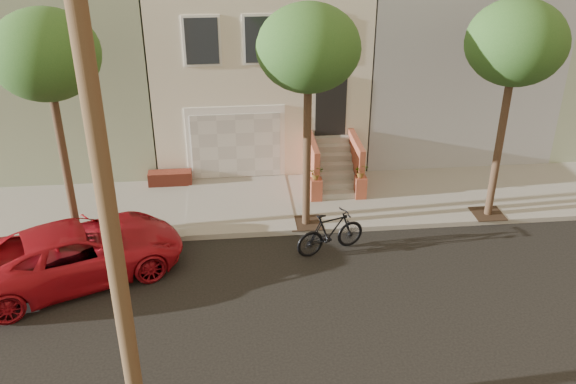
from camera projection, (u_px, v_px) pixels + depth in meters
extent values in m
plane|color=black|center=(285.00, 313.00, 14.71)|extent=(90.00, 90.00, 0.00)
cube|color=gray|center=(268.00, 204.00, 19.40)|extent=(40.00, 3.70, 0.15)
cube|color=beige|center=(255.00, 43.00, 22.93)|extent=(7.00, 8.00, 7.00)
cube|color=gray|center=(66.00, 48.00, 22.32)|extent=(6.50, 8.00, 7.00)
cube|color=#989BA0|center=(435.00, 39.00, 23.54)|extent=(6.50, 8.00, 7.00)
cube|color=white|center=(236.00, 142.00, 20.37)|extent=(3.20, 0.12, 2.50)
cube|color=beige|center=(236.00, 146.00, 20.36)|extent=(2.90, 0.06, 2.20)
cube|color=gray|center=(239.00, 203.00, 19.28)|extent=(3.20, 3.70, 0.02)
cube|color=brown|center=(170.00, 178.00, 20.36)|extent=(1.40, 0.45, 0.44)
cube|color=black|center=(331.00, 106.00, 20.07)|extent=(1.00, 0.06, 2.00)
cube|color=#3F4751|center=(202.00, 41.00, 18.70)|extent=(1.00, 0.06, 1.40)
cube|color=white|center=(202.00, 41.00, 18.72)|extent=(1.15, 0.05, 1.55)
cube|color=#3F4751|center=(262.00, 40.00, 18.87)|extent=(1.00, 0.06, 1.40)
cube|color=white|center=(261.00, 40.00, 18.88)|extent=(1.15, 0.05, 1.55)
cube|color=#3F4751|center=(320.00, 38.00, 19.03)|extent=(1.00, 0.06, 1.40)
cube|color=white|center=(320.00, 38.00, 19.05)|extent=(1.15, 0.05, 1.55)
cube|color=gray|center=(338.00, 195.00, 19.54)|extent=(1.20, 0.28, 0.20)
cube|color=gray|center=(337.00, 185.00, 19.70)|extent=(1.20, 0.28, 0.20)
cube|color=gray|center=(335.00, 176.00, 19.86)|extent=(1.20, 0.28, 0.20)
cube|color=gray|center=(334.00, 166.00, 20.01)|extent=(1.20, 0.28, 0.20)
cube|color=gray|center=(333.00, 157.00, 20.17)|extent=(1.20, 0.28, 0.20)
cube|color=gray|center=(332.00, 148.00, 20.32)|extent=(1.20, 0.28, 0.20)
cube|color=gray|center=(330.00, 139.00, 20.48)|extent=(1.20, 0.28, 0.20)
cube|color=#974731|center=(313.00, 164.00, 19.90)|extent=(0.18, 1.96, 1.60)
cube|color=#974731|center=(356.00, 163.00, 20.03)|extent=(0.18, 1.96, 1.60)
cube|color=#974731|center=(316.00, 189.00, 19.33)|extent=(0.35, 0.35, 0.70)
imported|color=#204E1B|center=(316.00, 173.00, 19.07)|extent=(0.40, 0.35, 0.45)
cube|color=#974731|center=(360.00, 187.00, 19.46)|extent=(0.35, 0.35, 0.70)
imported|color=#204E1B|center=(361.00, 171.00, 19.19)|extent=(0.41, 0.35, 0.45)
cube|color=#2D2116|center=(78.00, 235.00, 17.59)|extent=(0.90, 0.90, 0.02)
cylinder|color=#311E16|center=(66.00, 167.00, 16.63)|extent=(0.22, 0.22, 4.20)
ellipsoid|color=#204E1B|center=(45.00, 55.00, 15.23)|extent=(2.70, 2.57, 2.29)
cube|color=#2D2116|center=(306.00, 223.00, 18.17)|extent=(0.90, 0.90, 0.02)
cylinder|color=#311E16|center=(307.00, 157.00, 17.21)|extent=(0.22, 0.22, 4.20)
ellipsoid|color=#204E1B|center=(309.00, 48.00, 15.81)|extent=(2.70, 2.57, 2.29)
cube|color=#2D2116|center=(488.00, 214.00, 18.67)|extent=(0.90, 0.90, 0.02)
cylinder|color=#311E16|center=(498.00, 149.00, 17.71)|extent=(0.22, 0.22, 4.20)
ellipsoid|color=#204E1B|center=(516.00, 43.00, 16.31)|extent=(2.70, 2.57, 2.29)
cylinder|color=#493522|center=(105.00, 194.00, 9.31)|extent=(0.30, 0.30, 10.00)
imported|color=#A8111D|center=(77.00, 252.00, 15.71)|extent=(5.82, 4.30, 1.47)
imported|color=black|center=(331.00, 232.00, 16.83)|extent=(2.09, 1.22, 1.21)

